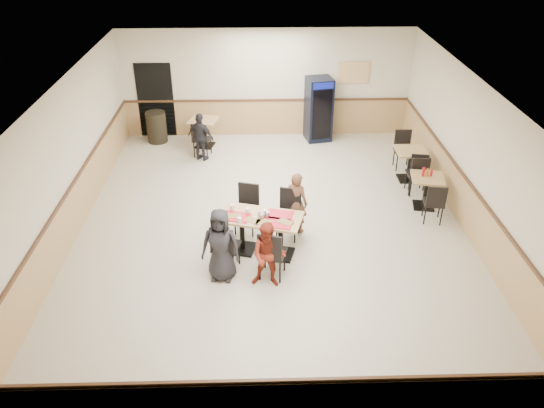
{
  "coord_description": "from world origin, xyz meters",
  "views": [
    {
      "loc": [
        -0.26,
        -9.33,
        6.03
      ],
      "look_at": [
        -0.01,
        -0.5,
        0.85
      ],
      "focal_mm": 35.0,
      "sensor_mm": 36.0,
      "label": 1
    }
  ],
  "objects_px": {
    "diner_man_opposite": "(296,203)",
    "back_table": "(204,128)",
    "side_table_near": "(426,187)",
    "pepsi_cooler": "(319,109)",
    "main_table": "(261,229)",
    "lone_diner": "(201,137)",
    "side_table_far": "(410,160)",
    "diner_woman_left": "(221,245)",
    "trash_bin": "(157,127)",
    "diner_woman_right": "(269,255)"
  },
  "relations": [
    {
      "from": "lone_diner",
      "to": "trash_bin",
      "type": "height_order",
      "value": "lone_diner"
    },
    {
      "from": "main_table",
      "to": "diner_man_opposite",
      "type": "distance_m",
      "value": 1.05
    },
    {
      "from": "diner_woman_left",
      "to": "lone_diner",
      "type": "distance_m",
      "value": 5.03
    },
    {
      "from": "pepsi_cooler",
      "to": "trash_bin",
      "type": "relative_size",
      "value": 2.05
    },
    {
      "from": "trash_bin",
      "to": "diner_man_opposite",
      "type": "bearing_deg",
      "value": -52.69
    },
    {
      "from": "side_table_near",
      "to": "pepsi_cooler",
      "type": "distance_m",
      "value": 4.34
    },
    {
      "from": "diner_man_opposite",
      "to": "back_table",
      "type": "height_order",
      "value": "diner_man_opposite"
    },
    {
      "from": "diner_woman_left",
      "to": "side_table_far",
      "type": "height_order",
      "value": "diner_woman_left"
    },
    {
      "from": "side_table_near",
      "to": "pepsi_cooler",
      "type": "bearing_deg",
      "value": 117.21
    },
    {
      "from": "side_table_near",
      "to": "side_table_far",
      "type": "relative_size",
      "value": 1.03
    },
    {
      "from": "lone_diner",
      "to": "side_table_near",
      "type": "height_order",
      "value": "lone_diner"
    },
    {
      "from": "side_table_far",
      "to": "pepsi_cooler",
      "type": "height_order",
      "value": "pepsi_cooler"
    },
    {
      "from": "side_table_far",
      "to": "main_table",
      "type": "bearing_deg",
      "value": -140.78
    },
    {
      "from": "side_table_far",
      "to": "back_table",
      "type": "relative_size",
      "value": 0.89
    },
    {
      "from": "diner_woman_left",
      "to": "diner_man_opposite",
      "type": "bearing_deg",
      "value": 55.46
    },
    {
      "from": "main_table",
      "to": "back_table",
      "type": "distance_m",
      "value": 5.31
    },
    {
      "from": "diner_woman_left",
      "to": "pepsi_cooler",
      "type": "relative_size",
      "value": 0.8
    },
    {
      "from": "diner_woman_left",
      "to": "lone_diner",
      "type": "bearing_deg",
      "value": 107.84
    },
    {
      "from": "diner_woman_left",
      "to": "trash_bin",
      "type": "xyz_separation_m",
      "value": [
        -2.13,
        6.2,
        -0.27
      ]
    },
    {
      "from": "lone_diner",
      "to": "pepsi_cooler",
      "type": "height_order",
      "value": "pepsi_cooler"
    },
    {
      "from": "diner_man_opposite",
      "to": "side_table_near",
      "type": "height_order",
      "value": "diner_man_opposite"
    },
    {
      "from": "diner_man_opposite",
      "to": "trash_bin",
      "type": "height_order",
      "value": "diner_man_opposite"
    },
    {
      "from": "pepsi_cooler",
      "to": "back_table",
      "type": "bearing_deg",
      "value": 176.25
    },
    {
      "from": "diner_woman_left",
      "to": "side_table_far",
      "type": "distance_m",
      "value": 5.7
    },
    {
      "from": "main_table",
      "to": "diner_woman_left",
      "type": "relative_size",
      "value": 1.19
    },
    {
      "from": "main_table",
      "to": "diner_woman_left",
      "type": "distance_m",
      "value": 1.06
    },
    {
      "from": "diner_woman_left",
      "to": "back_table",
      "type": "height_order",
      "value": "diner_woman_left"
    },
    {
      "from": "side_table_near",
      "to": "side_table_far",
      "type": "xyz_separation_m",
      "value": [
        -0.03,
        1.3,
        0.03
      ]
    },
    {
      "from": "diner_woman_right",
      "to": "diner_man_opposite",
      "type": "bearing_deg",
      "value": 81.25
    },
    {
      "from": "lone_diner",
      "to": "trash_bin",
      "type": "relative_size",
      "value": 1.47
    },
    {
      "from": "main_table",
      "to": "diner_man_opposite",
      "type": "xyz_separation_m",
      "value": [
        0.72,
        0.76,
        0.12
      ]
    },
    {
      "from": "pepsi_cooler",
      "to": "diner_woman_left",
      "type": "bearing_deg",
      "value": -121.68
    },
    {
      "from": "lone_diner",
      "to": "diner_woman_left",
      "type": "bearing_deg",
      "value": 125.98
    },
    {
      "from": "side_table_near",
      "to": "pepsi_cooler",
      "type": "xyz_separation_m",
      "value": [
        -1.98,
        3.84,
        0.39
      ]
    },
    {
      "from": "lone_diner",
      "to": "side_table_far",
      "type": "distance_m",
      "value": 5.26
    },
    {
      "from": "main_table",
      "to": "lone_diner",
      "type": "height_order",
      "value": "lone_diner"
    },
    {
      "from": "diner_woman_right",
      "to": "side_table_far",
      "type": "distance_m",
      "value": 5.26
    },
    {
      "from": "diner_woman_left",
      "to": "side_table_far",
      "type": "relative_size",
      "value": 1.81
    },
    {
      "from": "diner_man_opposite",
      "to": "trash_bin",
      "type": "distance_m",
      "value": 5.89
    },
    {
      "from": "diner_woman_right",
      "to": "back_table",
      "type": "xyz_separation_m",
      "value": [
        -1.62,
        6.08,
        -0.12
      ]
    },
    {
      "from": "side_table_near",
      "to": "lone_diner",
      "type": "bearing_deg",
      "value": 153.43
    },
    {
      "from": "diner_woman_right",
      "to": "lone_diner",
      "type": "distance_m",
      "value": 5.45
    },
    {
      "from": "pepsi_cooler",
      "to": "trash_bin",
      "type": "xyz_separation_m",
      "value": [
        -4.51,
        -0.04,
        -0.45
      ]
    },
    {
      "from": "main_table",
      "to": "side_table_far",
      "type": "relative_size",
      "value": 2.14
    },
    {
      "from": "diner_man_opposite",
      "to": "back_table",
      "type": "distance_m",
      "value": 4.87
    },
    {
      "from": "main_table",
      "to": "back_table",
      "type": "height_order",
      "value": "main_table"
    },
    {
      "from": "lone_diner",
      "to": "pepsi_cooler",
      "type": "distance_m",
      "value": 3.42
    },
    {
      "from": "side_table_near",
      "to": "trash_bin",
      "type": "distance_m",
      "value": 7.51
    },
    {
      "from": "diner_woman_left",
      "to": "trash_bin",
      "type": "relative_size",
      "value": 1.63
    },
    {
      "from": "diner_woman_right",
      "to": "side_table_far",
      "type": "height_order",
      "value": "diner_woman_right"
    }
  ]
}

